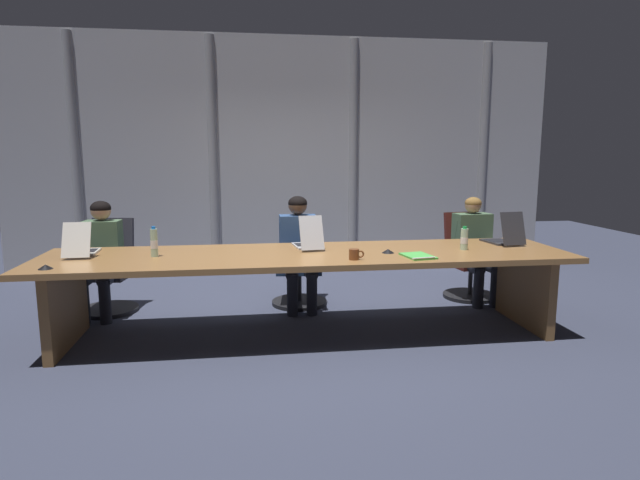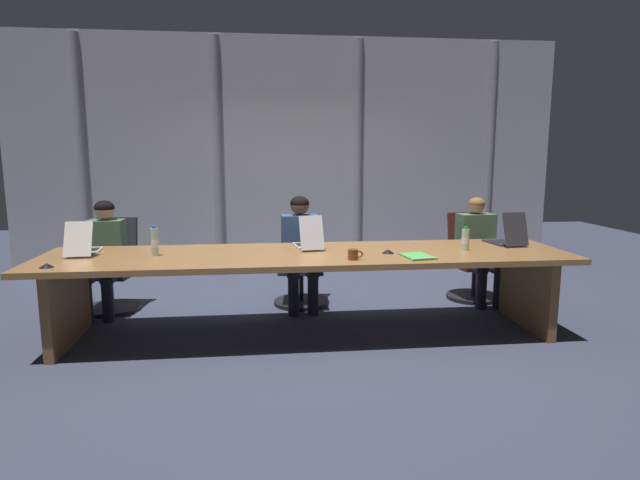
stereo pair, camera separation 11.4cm
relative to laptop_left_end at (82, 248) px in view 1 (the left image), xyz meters
The scene contains 18 objects.
ground_plane 2.14m from the laptop_left_end, ahead, with size 14.62×14.62×0.00m, color #383D51.
conference_table 1.99m from the laptop_left_end, ahead, with size 4.66×1.13×0.76m.
curtain_backdrop 3.22m from the laptop_left_end, 50.97° to the left, with size 7.31×0.17×3.15m.
laptop_left_end is the anchor object (origin of this frame).
laptop_left_mid 1.99m from the laptop_left_end, ahead, with size 0.27×0.48×0.32m.
laptop_center 3.92m from the laptop_left_end, ahead, with size 0.29×0.46×0.33m.
office_chair_left_end 0.97m from the laptop_left_end, 90.69° to the left, with size 0.60×0.61×0.96m.
office_chair_left_mid 2.21m from the laptop_left_end, 23.12° to the left, with size 0.60×0.60×0.92m.
office_chair_center 4.05m from the laptop_left_end, 12.21° to the left, with size 0.60×0.61×0.96m.
person_left_end 0.71m from the laptop_left_end, 92.47° to the left, with size 0.38×0.56×1.16m.
person_left_mid 2.09m from the laptop_left_end, 19.49° to the left, with size 0.40×0.55×1.19m.
person_center 4.00m from the laptop_left_end, ahead, with size 0.43×0.57×1.15m.
water_bottle_primary 3.41m from the laptop_left_end, ahead, with size 0.07×0.07×0.22m.
water_bottle_secondary 0.67m from the laptop_left_end, 15.26° to the right, with size 0.06×0.06×0.26m.
coffee_mug_near 2.37m from the laptop_left_end, 13.06° to the right, with size 0.13×0.09×0.09m.
conference_mic_left_side 0.58m from the laptop_left_end, 100.50° to the right, with size 0.11×0.11×0.04m, color black.
conference_mic_middle 2.68m from the laptop_left_end, ahead, with size 0.11×0.11×0.04m, color black.
spiral_notepad 2.92m from the laptop_left_end, ahead, with size 0.27×0.34×0.03m.
Camera 1 is at (-0.54, -4.58, 1.63)m, focal length 29.62 mm.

